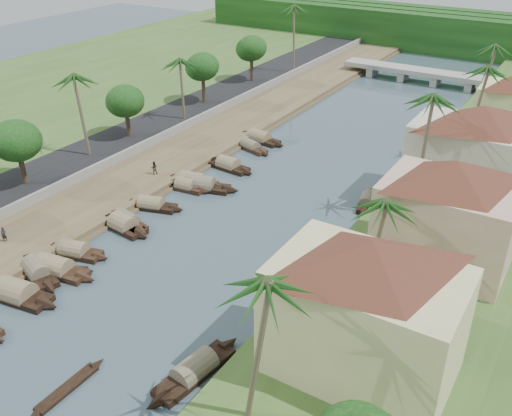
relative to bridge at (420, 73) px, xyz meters
The scene contains 43 objects.
ground 72.02m from the bridge, 90.00° to the right, with size 220.00×220.00×0.00m, color #3D505B.
left_bank 54.42m from the bridge, 107.10° to the right, with size 10.00×180.00×0.80m, color brown.
right_bank 55.37m from the bridge, 69.93° to the right, with size 16.00×180.00×1.20m, color #385522.
road 57.49m from the bridge, 115.23° to the right, with size 8.00×180.00×1.40m, color black.
retaining_wall 55.79m from the bridge, 111.23° to the right, with size 0.40×180.00×1.10m, color slate.
treeline 28.09m from the bridge, 90.00° to the left, with size 120.00×14.00×8.00m.
bridge is the anchor object (origin of this frame).
building_near 76.54m from the bridge, 75.61° to the right, with size 14.85×14.85×10.20m.
building_mid 61.51m from the bridge, 70.98° to the right, with size 14.11×14.11×9.70m.
building_far 48.15m from the bridge, 66.65° to the right, with size 15.59×15.59×10.20m.
sampan_1 80.88m from the bridge, 96.36° to the right, with size 9.07×3.27×2.59m.
sampan_2 76.67m from the bridge, 96.89° to the right, with size 9.24×3.08×2.37m.
sampan_3 77.91m from the bridge, 97.49° to the right, with size 8.31×4.37×2.21m.
sampan_4 73.88m from the bridge, 97.64° to the right, with size 7.62×3.38×2.13m.
sampan_5 67.86m from the bridge, 97.86° to the right, with size 7.65×2.77×2.37m.
sampan_6 67.15m from the bridge, 98.19° to the right, with size 7.47×3.26×2.18m.
sampan_7 63.16m from the bridge, 98.87° to the right, with size 7.78×3.67×2.06m.
sampan_8 57.58m from the bridge, 99.40° to the right, with size 6.48×2.16×2.01m.
sampan_9 56.39m from the bridge, 98.23° to the right, with size 9.71×4.45×2.39m.
sampan_10 56.23m from the bridge, 99.70° to the right, with size 8.54×3.28×2.29m.
sampan_11 50.18m from the bridge, 99.72° to the right, with size 7.95×2.48×2.24m.
sampan_12 43.82m from the bridge, 102.46° to the right, with size 7.68×3.58×1.86m.
sampan_13 40.92m from the bridge, 103.95° to the right, with size 8.62×2.76×2.31m.
sampan_14 80.12m from the bridge, 83.49° to the right, with size 2.95×9.33×2.22m.
sampan_15 64.08m from the bridge, 80.85° to the right, with size 3.99×6.56×1.83m.
sampan_16 50.25m from the bridge, 78.85° to the right, with size 2.94×7.38×1.83m.
canoe_0 85.28m from the bridge, 88.34° to the right, with size 0.99×6.85×0.90m.
canoe_1 75.80m from the bridge, 96.48° to the right, with size 4.95×2.88×0.82m.
canoe_2 49.60m from the bridge, 101.88° to the right, with size 6.16×1.95×0.89m.
palm_0 83.43m from the bridge, 79.57° to the right, with size 3.20×3.20×12.17m.
palm_1 66.99m from the bridge, 76.10° to the right, with size 3.20×3.20×9.46m.
palm_2 53.03m from the bridge, 73.18° to the right, with size 3.20×3.20×13.59m.
palm_3 37.28m from the bridge, 63.50° to the right, with size 3.20×3.20×12.54m.
palm_5 63.05m from the bridge, 112.64° to the right, with size 3.20×3.20×11.44m.
palm_6 47.03m from the bridge, 118.34° to the right, with size 3.20×3.20×10.02m.
palm_7 22.85m from the bridge, 47.88° to the right, with size 3.20×3.20×11.60m.
palm_8 25.36m from the bridge, 153.62° to the right, with size 3.20×3.20×13.10m.
tree_2 71.43m from the bridge, 109.68° to the right, with size 5.40×5.40×7.31m.
tree_3 55.84m from the bridge, 115.54° to the right, with size 4.95×4.95×6.87m.
tree_4 41.30m from the bridge, 125.85° to the right, with size 4.94×4.94×7.59m.
tree_5 31.11m from the bridge, 141.47° to the right, with size 4.99×4.99×7.62m.
person_near 77.50m from the bridge, 102.11° to the right, with size 0.55×0.36×1.52m, color #25242B.
person_far 58.45m from the bridge, 103.93° to the right, with size 0.79×0.62×1.63m, color #312F22.
Camera 1 is at (28.27, -30.54, 29.55)m, focal length 40.00 mm.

